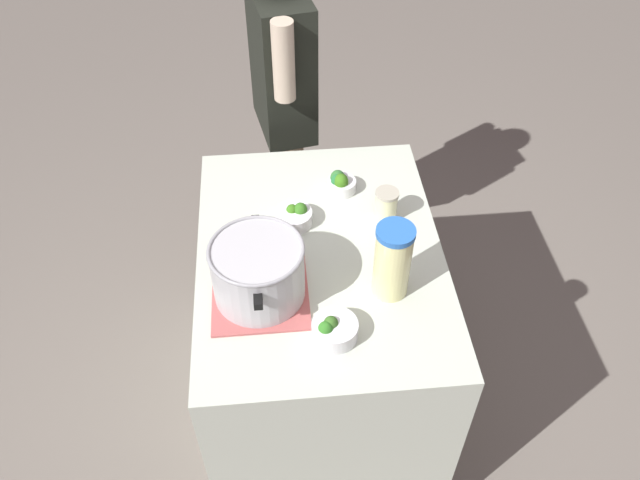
% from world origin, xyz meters
% --- Properties ---
extents(ground_plane, '(8.00, 8.00, 0.00)m').
position_xyz_m(ground_plane, '(0.00, 0.00, 0.00)').
color(ground_plane, slate).
extents(counter_slab, '(1.05, 0.78, 0.91)m').
position_xyz_m(counter_slab, '(0.00, 0.00, 0.46)').
color(counter_slab, beige).
rests_on(counter_slab, ground_plane).
extents(dish_cloth, '(0.30, 0.29, 0.01)m').
position_xyz_m(dish_cloth, '(-0.16, 0.19, 0.92)').
color(dish_cloth, '#B95A59').
rests_on(dish_cloth, counter_slab).
extents(cooking_pot, '(0.35, 0.28, 0.19)m').
position_xyz_m(cooking_pot, '(-0.16, 0.19, 1.02)').
color(cooking_pot, '#B7B7BC').
rests_on(cooking_pot, dish_cloth).
extents(lemonade_pitcher, '(0.11, 0.11, 0.25)m').
position_xyz_m(lemonade_pitcher, '(-0.18, -0.19, 1.04)').
color(lemonade_pitcher, beige).
rests_on(lemonade_pitcher, counter_slab).
extents(mason_jar, '(0.08, 0.08, 0.11)m').
position_xyz_m(mason_jar, '(0.13, -0.23, 0.97)').
color(mason_jar, beige).
rests_on(mason_jar, counter_slab).
extents(broccoli_bowl_front, '(0.12, 0.12, 0.07)m').
position_xyz_m(broccoli_bowl_front, '(0.14, 0.07, 0.94)').
color(broccoli_bowl_front, silver).
rests_on(broccoli_bowl_front, counter_slab).
extents(broccoli_bowl_center, '(0.10, 0.10, 0.08)m').
position_xyz_m(broccoli_bowl_center, '(0.29, -0.10, 0.95)').
color(broccoli_bowl_center, silver).
rests_on(broccoli_bowl_center, counter_slab).
extents(broccoli_bowl_back, '(0.13, 0.13, 0.07)m').
position_xyz_m(broccoli_bowl_back, '(-0.33, -0.01, 0.94)').
color(broccoli_bowl_back, silver).
rests_on(broccoli_bowl_back, counter_slab).
extents(person_cook, '(0.50, 0.26, 1.58)m').
position_xyz_m(person_cook, '(0.84, 0.07, 0.87)').
color(person_cook, tan).
rests_on(person_cook, ground_plane).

